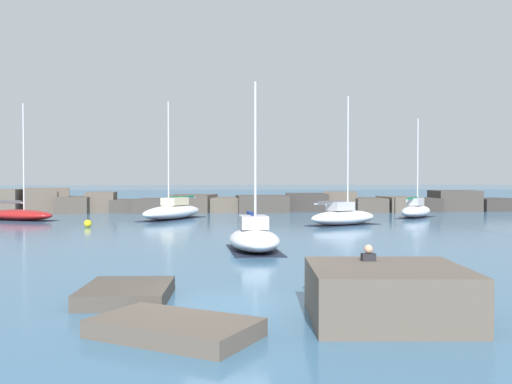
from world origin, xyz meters
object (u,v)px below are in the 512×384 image
(sailboat_moored_0, at_px, (173,211))
(mooring_buoy_orange_near, at_px, (88,223))
(sailboat_moored_5, at_px, (416,210))
(person_on_rocks, at_px, (368,274))
(sailboat_moored_3, at_px, (254,238))
(sailboat_moored_4, at_px, (19,214))
(sailboat_moored_2, at_px, (343,216))

(sailboat_moored_0, bearing_deg, mooring_buoy_orange_near, -126.29)
(sailboat_moored_0, relative_size, sailboat_moored_5, 1.12)
(sailboat_moored_5, distance_m, mooring_buoy_orange_near, 28.35)
(sailboat_moored_0, bearing_deg, sailboat_moored_5, 0.76)
(mooring_buoy_orange_near, bearing_deg, person_on_rocks, -64.52)
(sailboat_moored_0, height_order, person_on_rocks, sailboat_moored_0)
(person_on_rocks, bearing_deg, sailboat_moored_3, 98.89)
(sailboat_moored_5, bearing_deg, mooring_buoy_orange_near, -163.83)
(sailboat_moored_3, xyz_separation_m, person_on_rocks, (2.02, -12.93, 0.38))
(sailboat_moored_4, bearing_deg, person_on_rocks, -59.69)
(sailboat_moored_0, bearing_deg, person_on_rocks, -78.02)
(sailboat_moored_4, relative_size, sailboat_moored_5, 1.09)
(sailboat_moored_4, distance_m, mooring_buoy_orange_near, 10.11)
(sailboat_moored_2, xyz_separation_m, person_on_rocks, (-5.82, -27.54, 0.34))
(sailboat_moored_0, xyz_separation_m, mooring_buoy_orange_near, (-5.59, -7.61, -0.43))
(mooring_buoy_orange_near, bearing_deg, sailboat_moored_2, 0.96)
(sailboat_moored_4, bearing_deg, sailboat_moored_5, 1.22)
(sailboat_moored_4, bearing_deg, sailboat_moored_3, -49.87)
(sailboat_moored_0, distance_m, sailboat_moored_5, 21.64)
(sailboat_moored_5, bearing_deg, sailboat_moored_0, -179.24)
(sailboat_moored_0, height_order, sailboat_moored_3, sailboat_moored_0)
(sailboat_moored_4, bearing_deg, mooring_buoy_orange_near, -45.13)
(sailboat_moored_3, bearing_deg, sailboat_moored_2, 61.78)
(sailboat_moored_0, xyz_separation_m, sailboat_moored_5, (21.64, 0.29, -0.03))
(sailboat_moored_5, bearing_deg, sailboat_moored_4, -178.78)
(sailboat_moored_0, distance_m, sailboat_moored_3, 22.54)
(sailboat_moored_0, xyz_separation_m, sailboat_moored_3, (5.37, -21.90, -0.07))
(sailboat_moored_2, distance_m, sailboat_moored_4, 26.81)
(sailboat_moored_2, bearing_deg, sailboat_moored_4, 165.20)
(sailboat_moored_4, bearing_deg, sailboat_moored_2, -14.80)
(sailboat_moored_2, height_order, mooring_buoy_orange_near, sailboat_moored_2)
(sailboat_moored_5, bearing_deg, sailboat_moored_3, -126.26)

